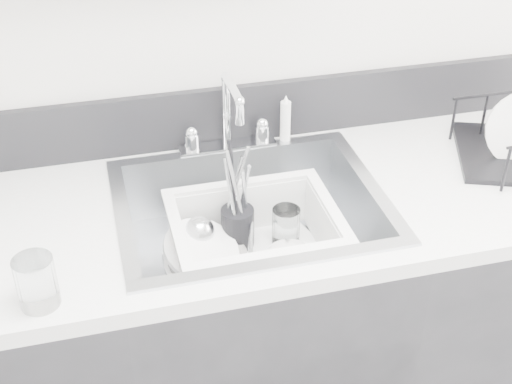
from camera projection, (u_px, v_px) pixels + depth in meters
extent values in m
cube|color=silver|center=(220.00, 5.00, 1.73)|extent=(3.50, 0.02, 2.60)
cube|color=black|center=(251.00, 345.00, 1.97)|extent=(3.20, 0.62, 0.88)
cube|color=silver|center=(251.00, 208.00, 1.71)|extent=(3.20, 0.62, 0.04)
cube|color=black|center=(223.00, 115.00, 1.89)|extent=(3.20, 0.02, 0.16)
cube|color=silver|center=(227.00, 147.00, 1.90)|extent=(0.26, 0.06, 0.02)
cylinder|color=silver|center=(192.00, 142.00, 1.87)|extent=(0.04, 0.04, 0.05)
cylinder|color=silver|center=(262.00, 133.00, 1.90)|extent=(0.04, 0.04, 0.05)
cylinder|color=silver|center=(227.00, 113.00, 1.84)|extent=(0.02, 0.02, 0.20)
cylinder|color=silver|center=(232.00, 88.00, 1.72)|extent=(0.02, 0.15, 0.02)
cylinder|color=white|center=(285.00, 119.00, 1.90)|extent=(0.03, 0.03, 0.14)
cylinder|color=white|center=(206.00, 263.00, 1.74)|extent=(0.21, 0.21, 0.01)
cylinder|color=white|center=(208.00, 257.00, 1.74)|extent=(0.20, 0.20, 0.01)
cylinder|color=white|center=(201.00, 250.00, 1.71)|extent=(0.23, 0.22, 0.08)
cylinder|color=black|center=(238.00, 227.00, 1.78)|extent=(0.08, 0.08, 0.10)
cylinder|color=silver|center=(231.00, 194.00, 1.74)|extent=(0.01, 0.05, 0.20)
cylinder|color=silver|center=(244.00, 200.00, 1.74)|extent=(0.02, 0.04, 0.19)
cylinder|color=black|center=(233.00, 188.00, 1.72)|extent=(0.01, 0.06, 0.23)
cylinder|color=white|center=(286.00, 226.00, 1.79)|extent=(0.09, 0.09, 0.10)
cylinder|color=white|center=(36.00, 282.00, 1.37)|extent=(0.10, 0.10, 0.11)
imported|color=white|center=(290.00, 258.00, 1.74)|extent=(0.11, 0.11, 0.03)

